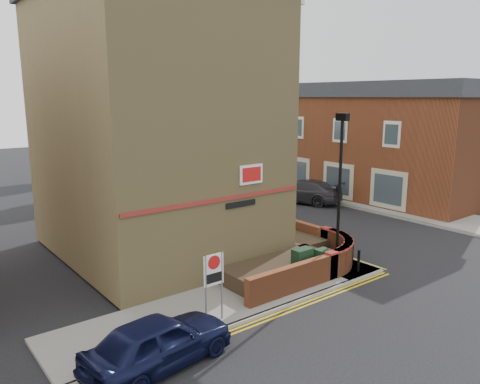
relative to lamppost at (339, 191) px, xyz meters
name	(u,v)px	position (x,y,z in m)	size (l,w,h in m)	color
ground	(332,290)	(-1.60, -1.20, -3.34)	(120.00, 120.00, 0.00)	black
pavement_corner	(233,299)	(-5.10, 0.30, -3.28)	(13.00, 3.00, 0.12)	gray
pavement_main	(167,204)	(0.40, 14.80, -3.28)	(2.00, 32.00, 0.12)	gray
pavement_far	(315,191)	(11.40, 11.80, -3.28)	(4.00, 40.00, 0.12)	gray
kerb_side	(261,315)	(-5.10, -1.20, -3.28)	(13.00, 0.15, 0.12)	gray
kerb_main_near	(180,202)	(1.40, 14.80, -3.28)	(0.15, 32.00, 0.12)	gray
kerb_main_far	(296,194)	(9.40, 11.80, -3.28)	(0.15, 40.00, 0.12)	gray
yellow_lines_side	(266,319)	(-5.10, -1.45, -3.34)	(13.00, 0.28, 0.01)	gold
yellow_lines_main	(183,202)	(1.65, 14.80, -3.34)	(0.28, 32.00, 0.01)	gold
corner_building	(155,115)	(-4.44, 6.80, 2.88)	(8.95, 10.40, 13.60)	tan
garden_wall	(286,270)	(-1.60, 1.30, -3.34)	(6.80, 6.00, 1.20)	brown
lamppost	(339,191)	(0.00, 0.00, 0.00)	(0.25, 0.50, 6.30)	black
utility_cabinet_large	(302,264)	(-1.90, 0.10, -2.62)	(0.80, 0.45, 1.20)	#15311C
utility_cabinet_small	(322,262)	(-1.10, -0.20, -2.67)	(0.55, 0.40, 1.10)	#15311C
bollard_near	(359,261)	(0.40, -0.80, -2.77)	(0.11, 0.11, 0.90)	black
bollard_far	(352,253)	(1.00, 0.00, -2.77)	(0.11, 0.11, 0.90)	black
zone_sign	(214,275)	(-6.60, -0.70, -1.70)	(0.72, 0.07, 2.20)	slate
far_terrace	(293,134)	(12.90, 15.80, 0.70)	(5.40, 30.40, 8.00)	brown
far_terrace_cream	(167,123)	(12.90, 36.80, 0.71)	(5.40, 12.40, 8.00)	#BCB89B
tree_near	(180,136)	(0.40, 12.85, 1.36)	(3.64, 3.65, 6.70)	#382B1E
tree_mid	(124,122)	(0.40, 20.85, 1.85)	(4.03, 4.03, 7.42)	#382B1E
tree_far	(86,121)	(0.40, 28.85, 1.57)	(3.81, 3.81, 7.00)	#382B1E
traffic_light_assembly	(115,150)	(0.80, 23.80, -0.56)	(0.20, 0.16, 4.20)	black
navy_hatchback	(159,341)	(-9.08, -1.70, -2.63)	(1.69, 4.20, 1.43)	black
silver_car_near	(195,194)	(2.00, 13.81, -2.64)	(1.50, 4.29, 1.41)	#9E9FA5
red_car_main	(183,191)	(2.00, 15.38, -2.67)	(2.22, 4.82, 1.34)	maroon
grey_car_far	(302,191)	(8.07, 9.89, -2.57)	(2.17, 5.35, 1.55)	#2F2E33
silver_car_far	(273,186)	(8.01, 12.80, -2.70)	(1.53, 3.80, 1.29)	#94969A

